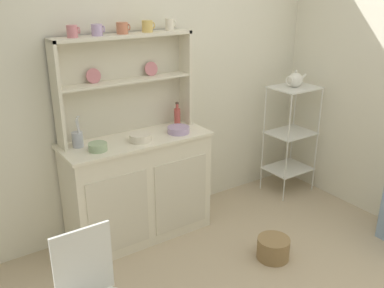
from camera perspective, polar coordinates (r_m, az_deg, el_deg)
The scene contains 16 objects.
wall_back at distance 3.53m, azimuth -5.34°, elevation 8.94°, with size 3.84×0.05×2.50m, color silver.
hutch_cabinet at distance 3.46m, azimuth -7.16°, elevation -5.72°, with size 1.16×0.45×0.85m.
hutch_shelf_unit at distance 3.31m, azimuth -9.16°, elevation 8.82°, with size 1.08×0.18×0.77m.
bakers_rack at distance 4.22m, azimuth 13.09°, elevation 1.92°, with size 0.43×0.34×1.06m.
floor_basket at distance 3.39m, azimuth 10.80°, elevation -13.53°, with size 0.25×0.25×0.17m, color #93754C.
cup_rose_0 at distance 3.08m, azimuth -15.69°, elevation 14.30°, with size 0.09×0.07×0.08m.
cup_lilac_1 at distance 3.14m, azimuth -12.56°, elevation 14.66°, with size 0.09×0.08×0.08m.
cup_terracotta_2 at distance 3.21m, azimuth -9.29°, elevation 15.04°, with size 0.10×0.08×0.08m.
cup_gold_3 at distance 3.31m, azimuth -5.97°, elevation 15.38°, with size 0.09×0.08×0.09m.
cup_cream_4 at distance 3.40m, azimuth -2.98°, elevation 15.66°, with size 0.08×0.06×0.09m.
bowl_mixing_large at distance 3.09m, azimuth -12.48°, elevation -0.38°, with size 0.13×0.13×0.06m, color #9EB78E.
bowl_floral_medium at distance 3.22m, azimuth -6.92°, elevation 0.87°, with size 0.17×0.17×0.06m, color silver.
bowl_cream_small at distance 3.38m, azimuth -1.83°, elevation 1.91°, with size 0.18×0.18×0.05m, color #B79ECC.
jam_bottle at distance 3.53m, azimuth -1.98°, elevation 3.72°, with size 0.05×0.05×0.20m.
utensil_jar at distance 3.19m, azimuth -15.03°, elevation 0.66°, with size 0.08×0.08×0.24m.
porcelain_teapot at distance 4.09m, azimuth 13.64°, elevation 8.35°, with size 0.23×0.13×0.16m.
Camera 1 is at (-1.65, -1.41, 1.99)m, focal length 39.92 mm.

